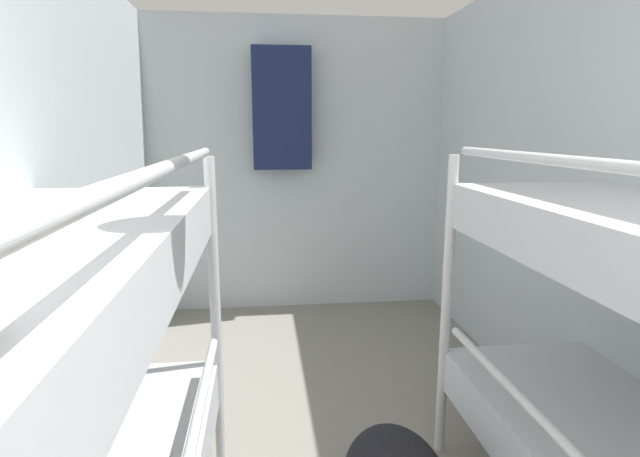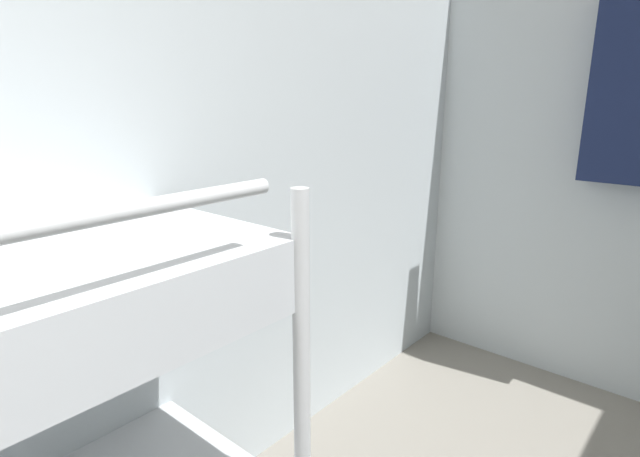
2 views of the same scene
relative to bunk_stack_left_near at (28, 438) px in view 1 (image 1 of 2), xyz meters
name	(u,v)px [view 1 (image 1 of 2)]	position (x,y,z in m)	size (l,w,h in m)	color
wall_left	(3,217)	(-0.37, 0.76, 0.37)	(0.06, 4.42, 2.30)	silver
wall_right	(633,205)	(2.01, 0.76, 0.37)	(0.06, 4.42, 2.30)	silver
wall_back	(298,167)	(0.82, 2.94, 0.37)	(2.44, 0.06, 2.30)	silver
bunk_stack_left_near	(28,438)	(0.00, 0.00, 0.00)	(0.69, 1.78, 1.38)	silver
hanging_coat	(282,109)	(0.69, 2.79, 0.82)	(0.44, 0.12, 0.90)	#192347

